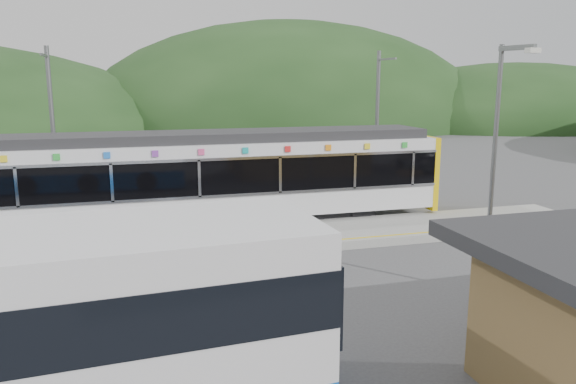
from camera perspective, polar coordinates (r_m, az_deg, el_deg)
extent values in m
plane|color=#4C4C4F|center=(16.92, -0.73, -8.33)|extent=(120.00, 120.00, 0.00)
ellipsoid|color=#1E3D19|center=(72.48, 0.17, 6.78)|extent=(52.00, 39.00, 26.00)
ellipsoid|color=#1E3D19|center=(80.44, 21.84, 6.42)|extent=(44.00, 33.00, 16.00)
cube|color=#9E9E99|center=(19.93, -3.26, -4.85)|extent=(26.00, 3.20, 0.30)
cube|color=yellow|center=(18.67, -2.37, -5.46)|extent=(26.00, 0.10, 0.01)
cube|color=black|center=(22.42, -26.09, -3.78)|extent=(3.20, 2.20, 0.56)
cube|color=black|center=(23.42, 4.15, -2.03)|extent=(3.20, 2.20, 0.56)
cube|color=silver|center=(21.96, -10.69, -1.12)|extent=(20.00, 2.90, 0.92)
cube|color=black|center=(21.74, -10.80, 1.93)|extent=(20.00, 2.96, 1.45)
cube|color=silver|center=(20.39, -10.33, -0.59)|extent=(20.00, 0.05, 0.10)
cube|color=silver|center=(20.16, -10.46, 3.16)|extent=(20.00, 0.05, 0.10)
cube|color=silver|center=(21.61, -10.89, 4.42)|extent=(20.00, 2.90, 0.45)
cube|color=#2D2D30|center=(21.57, -10.93, 5.49)|extent=(19.40, 2.50, 0.36)
cube|color=yellow|center=(24.82, 13.17, 2.22)|extent=(0.24, 2.92, 3.00)
cube|color=silver|center=(20.49, -25.87, 0.43)|extent=(0.10, 0.05, 1.35)
cube|color=silver|center=(20.18, -17.47, 0.90)|extent=(0.10, 0.05, 1.35)
cube|color=silver|center=(20.32, -8.99, 1.35)|extent=(0.10, 0.05, 1.35)
cube|color=silver|center=(20.89, -0.80, 1.76)|extent=(0.10, 0.05, 1.35)
cube|color=silver|center=(21.86, 6.81, 2.10)|extent=(0.10, 0.05, 1.35)
cube|color=silver|center=(22.94, 12.58, 2.34)|extent=(0.10, 0.05, 1.35)
cube|color=yellow|center=(20.42, -26.93, 3.02)|extent=(0.22, 0.04, 0.22)
cube|color=green|center=(20.17, -22.46, 3.30)|extent=(0.22, 0.04, 0.22)
cube|color=blue|center=(20.06, -17.91, 3.57)|extent=(0.22, 0.04, 0.22)
cube|color=purple|center=(20.07, -13.34, 3.82)|extent=(0.22, 0.04, 0.22)
cube|color=#E54C8C|center=(20.20, -8.80, 4.04)|extent=(0.22, 0.04, 0.22)
cube|color=#19A5A5|center=(20.46, -4.34, 4.23)|extent=(0.22, 0.04, 0.22)
cube|color=red|center=(20.84, -0.02, 4.39)|extent=(0.22, 0.04, 0.22)
cube|color=orange|center=(21.34, 4.12, 4.52)|extent=(0.22, 0.04, 0.22)
cube|color=yellow|center=(21.94, 8.06, 4.62)|extent=(0.22, 0.04, 0.22)
cube|color=green|center=(22.64, 11.78, 4.70)|extent=(0.22, 0.04, 0.22)
cylinder|color=slate|center=(24.24, -22.72, 5.25)|extent=(0.18, 0.18, 7.00)
cube|color=slate|center=(23.36, -23.52, 12.62)|extent=(0.08, 1.80, 0.08)
cylinder|color=slate|center=(26.56, 9.01, 6.43)|extent=(0.18, 0.18, 7.00)
cube|color=slate|center=(25.76, 9.99, 13.16)|extent=(0.08, 1.80, 0.08)
cylinder|color=slate|center=(15.56, 20.09, 1.73)|extent=(0.12, 0.12, 6.56)
cube|color=slate|center=(15.01, 22.05, 13.44)|extent=(0.27, 1.10, 0.12)
cube|color=silver|center=(14.61, 23.24, 13.09)|extent=(0.37, 0.23, 0.12)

